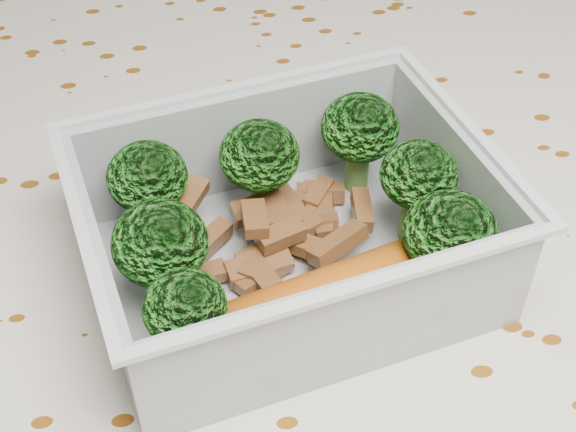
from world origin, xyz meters
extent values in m
cube|color=brown|center=(0.00, 0.00, 0.73)|extent=(1.40, 0.90, 0.04)
cube|color=silver|center=(0.00, 0.00, 0.75)|extent=(1.46, 0.96, 0.01)
cube|color=silver|center=(0.01, -0.01, 0.76)|extent=(0.20, 0.16, 0.00)
cube|color=silver|center=(-0.01, 0.05, 0.79)|extent=(0.17, 0.04, 0.06)
cube|color=silver|center=(0.02, -0.07, 0.79)|extent=(0.17, 0.04, 0.06)
cube|color=silver|center=(0.09, 0.01, 0.79)|extent=(0.03, 0.12, 0.06)
cube|color=silver|center=(-0.08, -0.03, 0.79)|extent=(0.03, 0.12, 0.06)
cube|color=silver|center=(-0.01, 0.06, 0.82)|extent=(0.18, 0.04, 0.00)
cube|color=silver|center=(0.02, -0.08, 0.82)|extent=(0.18, 0.04, 0.00)
cube|color=silver|center=(0.09, 0.01, 0.82)|extent=(0.03, 0.13, 0.00)
cube|color=silver|center=(-0.08, -0.03, 0.82)|extent=(0.03, 0.13, 0.00)
cylinder|color=#608C3F|center=(-0.05, 0.02, 0.77)|extent=(0.01, 0.01, 0.03)
ellipsoid|color=#398F29|center=(-0.05, 0.02, 0.80)|extent=(0.04, 0.04, 0.03)
cylinder|color=#608C3F|center=(0.00, 0.03, 0.77)|extent=(0.01, 0.01, 0.03)
ellipsoid|color=#398F29|center=(0.00, 0.03, 0.80)|extent=(0.04, 0.04, 0.03)
cylinder|color=#608C3F|center=(0.05, 0.04, 0.77)|extent=(0.01, 0.01, 0.03)
ellipsoid|color=#398F29|center=(0.05, 0.04, 0.80)|extent=(0.04, 0.04, 0.03)
cylinder|color=#608C3F|center=(-0.05, -0.02, 0.77)|extent=(0.01, 0.01, 0.02)
ellipsoid|color=#398F29|center=(-0.05, -0.02, 0.80)|extent=(0.04, 0.04, 0.04)
cylinder|color=#608C3F|center=(0.07, 0.00, 0.77)|extent=(0.01, 0.01, 0.03)
ellipsoid|color=#398F29|center=(0.07, 0.00, 0.80)|extent=(0.04, 0.04, 0.03)
cylinder|color=#608C3F|center=(-0.04, -0.06, 0.77)|extent=(0.01, 0.01, 0.03)
ellipsoid|color=#398F29|center=(-0.04, -0.06, 0.80)|extent=(0.03, 0.03, 0.03)
cylinder|color=#608C3F|center=(0.07, -0.04, 0.77)|extent=(0.01, 0.01, 0.02)
ellipsoid|color=#398F29|center=(0.07, -0.04, 0.80)|extent=(0.04, 0.04, 0.04)
cube|color=brown|center=(-0.04, -0.01, 0.77)|extent=(0.02, 0.03, 0.01)
cube|color=brown|center=(0.03, 0.03, 0.77)|extent=(0.03, 0.01, 0.01)
cube|color=brown|center=(0.02, 0.01, 0.77)|extent=(0.03, 0.01, 0.01)
cube|color=brown|center=(0.00, 0.02, 0.78)|extent=(0.03, 0.02, 0.01)
cube|color=brown|center=(0.03, 0.03, 0.77)|extent=(0.02, 0.02, 0.01)
cube|color=brown|center=(0.00, 0.03, 0.77)|extent=(0.01, 0.02, 0.01)
cube|color=brown|center=(-0.04, 0.02, 0.79)|extent=(0.02, 0.03, 0.01)
cube|color=brown|center=(0.02, -0.01, 0.77)|extent=(0.02, 0.02, 0.01)
cube|color=brown|center=(-0.01, -0.02, 0.77)|extent=(0.02, 0.03, 0.01)
cube|color=brown|center=(0.03, 0.01, 0.77)|extent=(0.01, 0.03, 0.01)
cube|color=brown|center=(-0.01, -0.02, 0.77)|extent=(0.03, 0.02, 0.01)
cube|color=brown|center=(0.02, 0.03, 0.77)|extent=(0.03, 0.03, 0.01)
cube|color=brown|center=(0.01, 0.02, 0.77)|extent=(0.03, 0.03, 0.01)
cube|color=brown|center=(-0.04, -0.02, 0.77)|extent=(0.03, 0.01, 0.01)
cube|color=brown|center=(-0.01, -0.02, 0.77)|extent=(0.03, 0.02, 0.01)
cube|color=brown|center=(-0.01, 0.00, 0.78)|extent=(0.01, 0.02, 0.01)
cube|color=brown|center=(0.01, 0.00, 0.77)|extent=(0.03, 0.02, 0.01)
cube|color=brown|center=(0.05, 0.01, 0.78)|extent=(0.01, 0.03, 0.01)
cube|color=brown|center=(0.00, 0.01, 0.78)|extent=(0.02, 0.01, 0.01)
cube|color=brown|center=(0.01, 0.02, 0.77)|extent=(0.02, 0.03, 0.01)
cube|color=brown|center=(0.03, -0.02, 0.78)|extent=(0.03, 0.03, 0.01)
cube|color=brown|center=(-0.01, -0.01, 0.77)|extent=(0.02, 0.03, 0.01)
cube|color=brown|center=(0.00, -0.01, 0.78)|extent=(0.02, 0.02, 0.01)
cube|color=brown|center=(-0.03, 0.00, 0.77)|extent=(0.03, 0.03, 0.01)
cube|color=brown|center=(0.03, 0.02, 0.77)|extent=(0.02, 0.03, 0.01)
cylinder|color=#B35010|center=(0.02, -0.05, 0.78)|extent=(0.14, 0.06, 0.03)
sphere|color=#B35010|center=(0.08, -0.03, 0.78)|extent=(0.03, 0.03, 0.03)
sphere|color=#B35010|center=(-0.05, -0.07, 0.78)|extent=(0.03, 0.03, 0.03)
camera|label=1|loc=(-0.04, -0.27, 1.04)|focal=50.00mm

